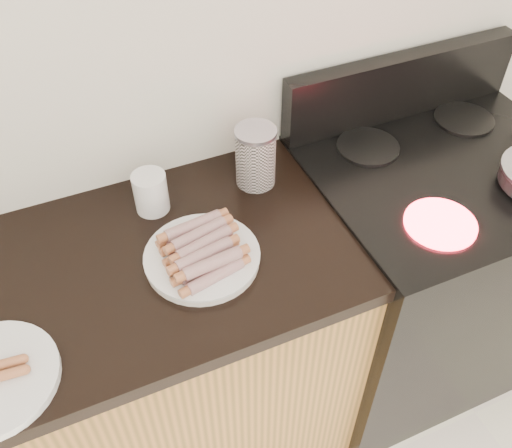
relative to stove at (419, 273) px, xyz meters
name	(u,v)px	position (x,y,z in m)	size (l,w,h in m)	color
wall_back	(124,39)	(-0.78, 0.32, 0.84)	(4.00, 0.04, 2.60)	silver
stove	(419,273)	(0.00, 0.00, 0.00)	(0.76, 0.65, 0.91)	black
stove_panel	(401,86)	(0.00, 0.28, 0.55)	(0.76, 0.06, 0.20)	black
burner_near_left	(440,224)	(-0.17, -0.17, 0.46)	(0.18, 0.18, 0.01)	#FF1E2D
burner_far_left	(368,147)	(-0.17, 0.17, 0.46)	(0.18, 0.18, 0.01)	black
burner_far_right	(464,119)	(0.17, 0.17, 0.46)	(0.18, 0.18, 0.01)	black
main_plate	(202,258)	(-0.75, -0.03, 0.45)	(0.27, 0.27, 0.02)	white
hotdog_pile	(201,248)	(-0.75, -0.03, 0.49)	(0.14, 0.21, 0.06)	brown
canister	(256,157)	(-0.52, 0.18, 0.53)	(0.11, 0.11, 0.17)	white
mug	(151,192)	(-0.81, 0.19, 0.50)	(0.09, 0.09, 0.11)	white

